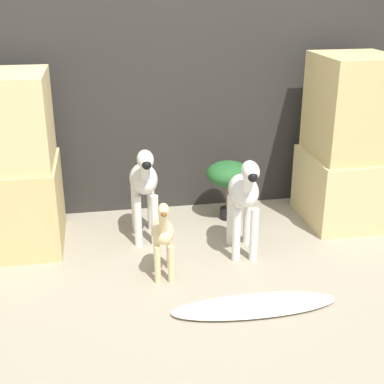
{
  "coord_description": "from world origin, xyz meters",
  "views": [
    {
      "loc": [
        -0.61,
        -2.79,
        1.74
      ],
      "look_at": [
        -0.02,
        0.55,
        0.4
      ],
      "focal_mm": 50.0,
      "sensor_mm": 36.0,
      "label": 1
    }
  ],
  "objects_px": {
    "zebra_right": "(244,195)",
    "surfboard": "(253,306)",
    "potted_palm_front": "(229,176)",
    "zebra_left": "(144,183)",
    "giraffe_figurine": "(163,234)"
  },
  "relations": [
    {
      "from": "zebra_right",
      "to": "surfboard",
      "type": "relative_size",
      "value": 0.75
    },
    {
      "from": "potted_palm_front",
      "to": "surfboard",
      "type": "distance_m",
      "value": 1.29
    },
    {
      "from": "potted_palm_front",
      "to": "zebra_right",
      "type": "bearing_deg",
      "value": -93.93
    },
    {
      "from": "zebra_left",
      "to": "surfboard",
      "type": "bearing_deg",
      "value": -62.61
    },
    {
      "from": "zebra_left",
      "to": "giraffe_figurine",
      "type": "height_order",
      "value": "zebra_left"
    },
    {
      "from": "giraffe_figurine",
      "to": "surfboard",
      "type": "xyz_separation_m",
      "value": [
        0.45,
        -0.44,
        -0.27
      ]
    },
    {
      "from": "zebra_right",
      "to": "potted_palm_front",
      "type": "bearing_deg",
      "value": 86.07
    },
    {
      "from": "zebra_left",
      "to": "giraffe_figurine",
      "type": "distance_m",
      "value": 0.57
    },
    {
      "from": "giraffe_figurine",
      "to": "zebra_left",
      "type": "bearing_deg",
      "value": 96.38
    },
    {
      "from": "zebra_right",
      "to": "potted_palm_front",
      "type": "relative_size",
      "value": 1.55
    },
    {
      "from": "zebra_left",
      "to": "surfboard",
      "type": "distance_m",
      "value": 1.19
    },
    {
      "from": "surfboard",
      "to": "potted_palm_front",
      "type": "bearing_deg",
      "value": 83.0
    },
    {
      "from": "zebra_right",
      "to": "surfboard",
      "type": "distance_m",
      "value": 0.78
    },
    {
      "from": "potted_palm_front",
      "to": "surfboard",
      "type": "height_order",
      "value": "potted_palm_front"
    },
    {
      "from": "giraffe_figurine",
      "to": "potted_palm_front",
      "type": "xyz_separation_m",
      "value": [
        0.6,
        0.8,
        0.06
      ]
    }
  ]
}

